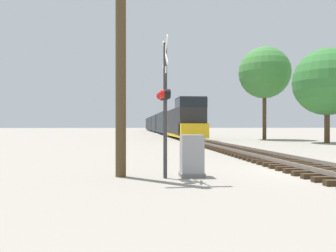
# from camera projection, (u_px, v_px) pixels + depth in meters

# --- Properties ---
(ground_plane) EXTENTS (400.00, 400.00, 0.00)m
(ground_plane) POSITION_uv_depth(u_px,v_px,m) (314.00, 171.00, 11.72)
(ground_plane) COLOR gray
(rail_track_bed) EXTENTS (2.60, 160.00, 0.31)m
(rail_track_bed) POSITION_uv_depth(u_px,v_px,m) (314.00, 168.00, 11.72)
(rail_track_bed) COLOR #382819
(rail_track_bed) RESTS_ON ground
(freight_train) EXTENTS (2.98, 82.17, 4.71)m
(freight_train) POSITION_uv_depth(u_px,v_px,m) (160.00, 123.00, 73.54)
(freight_train) COLOR #232326
(freight_train) RESTS_ON ground
(crossing_signal_near) EXTENTS (0.37, 1.01, 4.39)m
(crossing_signal_near) POSITION_uv_depth(u_px,v_px,m) (164.00, 98.00, 10.20)
(crossing_signal_near) COLOR #333333
(crossing_signal_near) RESTS_ON ground
(relay_cabinet) EXTENTS (0.78, 0.64, 1.34)m
(relay_cabinet) POSITION_uv_depth(u_px,v_px,m) (192.00, 156.00, 10.54)
(relay_cabinet) COLOR slate
(relay_cabinet) RESTS_ON ground
(utility_pole) EXTENTS (1.80, 0.34, 9.45)m
(utility_pole) POSITION_uv_depth(u_px,v_px,m) (121.00, 27.00, 10.50)
(utility_pole) COLOR #4C3A23
(utility_pole) RESTS_ON ground
(tree_far_right) EXTENTS (6.22, 6.22, 8.81)m
(tree_far_right) POSITION_uv_depth(u_px,v_px,m) (327.00, 82.00, 30.39)
(tree_far_right) COLOR #473521
(tree_far_right) RESTS_ON ground
(tree_mid_background) EXTENTS (5.93, 5.93, 10.72)m
(tree_mid_background) POSITION_uv_depth(u_px,v_px,m) (264.00, 73.00, 37.82)
(tree_mid_background) COLOR #473521
(tree_mid_background) RESTS_ON ground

